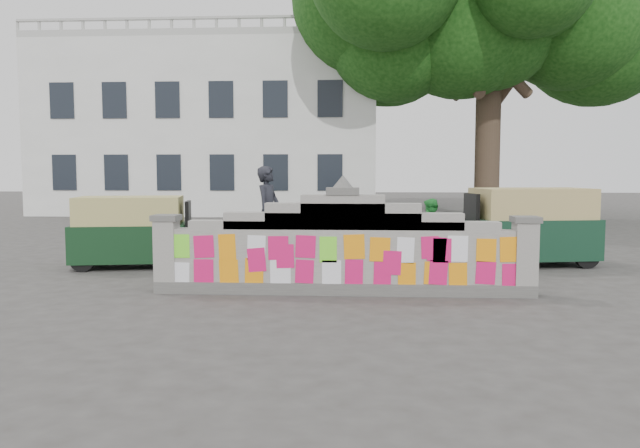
% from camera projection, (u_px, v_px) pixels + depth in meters
% --- Properties ---
extents(ground, '(100.00, 100.00, 0.00)m').
position_uv_depth(ground, '(343.00, 294.00, 10.57)').
color(ground, '#383533').
rests_on(ground, ground).
extents(parapet_wall, '(6.48, 0.44, 2.01)m').
position_uv_depth(parapet_wall, '(343.00, 250.00, 10.50)').
color(parapet_wall, '#4C4C49').
rests_on(parapet_wall, ground).
extents(building, '(16.00, 10.00, 8.90)m').
position_uv_depth(building, '(220.00, 133.00, 32.52)').
color(building, silver).
rests_on(building, ground).
extents(shade_tree, '(12.00, 10.00, 12.00)m').
position_uv_depth(shade_tree, '(490.00, 14.00, 27.33)').
color(shade_tree, '#38281E').
rests_on(shade_tree, ground).
extents(cyclist_bike, '(2.29, 1.36, 1.14)m').
position_uv_depth(cyclist_bike, '(268.00, 242.00, 13.24)').
color(cyclist_bike, black).
rests_on(cyclist_bike, ground).
extents(cyclist_rider, '(0.65, 0.81, 1.93)m').
position_uv_depth(cyclist_rider, '(268.00, 224.00, 13.20)').
color(cyclist_rider, black).
rests_on(cyclist_rider, ground).
extents(pedestrian, '(0.60, 0.74, 1.47)m').
position_uv_depth(pedestrian, '(430.00, 231.00, 13.87)').
color(pedestrian, green).
rests_on(pedestrian, ground).
extents(rickshaw_left, '(2.84, 1.69, 1.53)m').
position_uv_depth(rickshaw_left, '(134.00, 231.00, 13.44)').
color(rickshaw_left, black).
rests_on(rickshaw_left, ground).
extents(rickshaw_right, '(3.16, 1.87, 1.70)m').
position_uv_depth(rickshaw_right, '(528.00, 225.00, 13.70)').
color(rickshaw_right, '#103220').
rests_on(rickshaw_right, ground).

